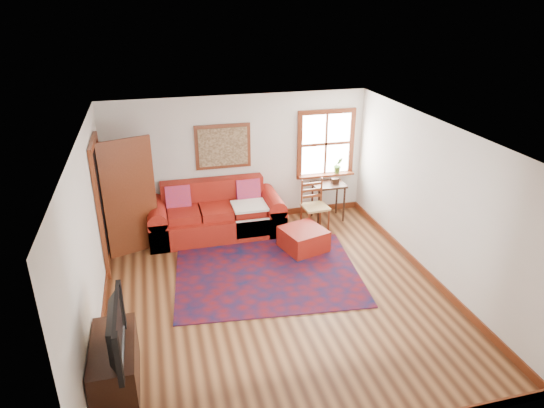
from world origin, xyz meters
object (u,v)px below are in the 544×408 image
object	(u,v)px
red_leather_sofa	(216,217)
side_table	(329,190)
ladder_back_chair	(314,204)
media_cabinet	(115,365)
red_ottoman	(303,239)

from	to	relation	value
red_leather_sofa	side_table	bearing A→B (deg)	1.87
ladder_back_chair	media_cabinet	bearing A→B (deg)	-136.75
red_leather_sofa	red_ottoman	distance (m)	1.74
media_cabinet	red_ottoman	bearing A→B (deg)	40.08
red_leather_sofa	media_cabinet	size ratio (longest dim) A/B	2.27
red_ottoman	ladder_back_chair	world-z (taller)	ladder_back_chair
red_leather_sofa	side_table	xyz separation A→B (m)	(2.26, 0.07, 0.30)
red_leather_sofa	ladder_back_chair	distance (m)	1.87
red_ottoman	media_cabinet	bearing A→B (deg)	-156.11
red_ottoman	side_table	distance (m)	1.47
side_table	ladder_back_chair	distance (m)	0.59
red_ottoman	ladder_back_chair	xyz separation A→B (m)	(0.43, 0.71, 0.34)
red_ottoman	red_leather_sofa	bearing A→B (deg)	127.26
red_leather_sofa	red_ottoman	size ratio (longest dim) A/B	3.58
side_table	media_cabinet	size ratio (longest dim) A/B	0.69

